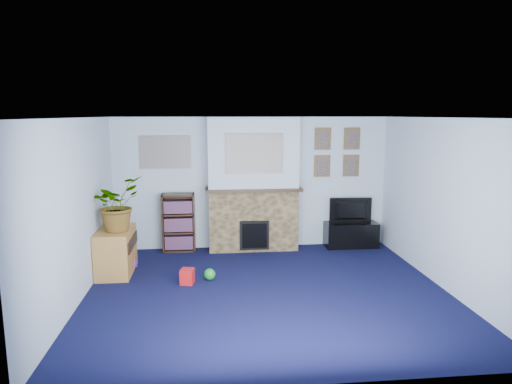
{
  "coord_description": "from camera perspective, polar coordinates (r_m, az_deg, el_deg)",
  "views": [
    {
      "loc": [
        -0.78,
        -5.99,
        2.45
      ],
      "look_at": [
        -0.08,
        0.81,
        1.28
      ],
      "focal_mm": 32.0,
      "sensor_mm": 36.0,
      "label": 1
    }
  ],
  "objects": [
    {
      "name": "mantel_can",
      "position": [
        8.21,
        4.44,
        1.02
      ],
      "size": [
        0.06,
        0.06,
        0.12
      ],
      "primitive_type": "cylinder",
      "color": "red",
      "rests_on": "chimney_breast"
    },
    {
      "name": "floor",
      "position": [
        6.51,
        1.45,
        -12.35
      ],
      "size": [
        5.0,
        4.5,
        0.01
      ],
      "primitive_type": "cube",
      "color": "black",
      "rests_on": "ground"
    },
    {
      "name": "tv_stand",
      "position": [
        8.72,
        11.78,
        -5.26
      ],
      "size": [
        0.97,
        0.41,
        0.46
      ],
      "primitive_type": "cube",
      "color": "black",
      "rests_on": "ground"
    },
    {
      "name": "collage_main",
      "position": [
        7.89,
        -0.21,
        4.86
      ],
      "size": [
        1.0,
        0.03,
        0.68
      ],
      "primitive_type": "cube",
      "color": "gray",
      "rests_on": "chimney_breast"
    },
    {
      "name": "mantel_clock",
      "position": [
        8.11,
        -0.78,
        1.01
      ],
      "size": [
        0.09,
        0.05,
        0.13
      ],
      "primitive_type": "cube",
      "color": "gold",
      "rests_on": "chimney_breast"
    },
    {
      "name": "collage_left",
      "position": [
        8.28,
        -11.26,
        4.91
      ],
      "size": [
        0.9,
        0.03,
        0.58
      ],
      "primitive_type": "cube",
      "color": "gray",
      "rests_on": "wall_back"
    },
    {
      "name": "wall_back",
      "position": [
        8.37,
        -0.49,
        1.14
      ],
      "size": [
        5.0,
        0.04,
        2.4
      ],
      "primitive_type": "cube",
      "color": "silver",
      "rests_on": "ground"
    },
    {
      "name": "toy_tube",
      "position": [
        7.69,
        -15.91,
        -8.68
      ],
      "size": [
        0.34,
        0.15,
        0.19
      ],
      "primitive_type": "cylinder",
      "rotation": [
        0.0,
        1.43,
        0.0
      ],
      "color": "purple",
      "rests_on": "ground"
    },
    {
      "name": "chimney_breast",
      "position": [
        8.17,
        -0.36,
        0.82
      ],
      "size": [
        1.72,
        0.5,
        2.4
      ],
      "color": "brown",
      "rests_on": "ground"
    },
    {
      "name": "portrait_tl",
      "position": [
        8.49,
        8.34,
        6.59
      ],
      "size": [
        0.3,
        0.03,
        0.4
      ],
      "primitive_type": "cube",
      "color": "brown",
      "rests_on": "wall_back"
    },
    {
      "name": "toy_block",
      "position": [
        6.83,
        -8.59,
        -10.41
      ],
      "size": [
        0.22,
        0.22,
        0.22
      ],
      "primitive_type": "cube",
      "rotation": [
        0.0,
        0.0,
        -0.22
      ],
      "color": "red",
      "rests_on": "ground"
    },
    {
      "name": "bookshelf",
      "position": [
        8.34,
        -9.63,
        -3.92
      ],
      "size": [
        0.58,
        0.28,
        1.05
      ],
      "color": "black",
      "rests_on": "ground"
    },
    {
      "name": "portrait_tr",
      "position": [
        8.64,
        11.9,
        6.54
      ],
      "size": [
        0.3,
        0.03,
        0.4
      ],
      "primitive_type": "cube",
      "color": "brown",
      "rests_on": "wall_back"
    },
    {
      "name": "potted_plant",
      "position": [
        7.21,
        -17.08,
        -1.44
      ],
      "size": [
        0.91,
        0.95,
        0.82
      ],
      "primitive_type": "imported",
      "rotation": [
        0.0,
        0.0,
        1.08
      ],
      "color": "#26661E",
      "rests_on": "sideboard"
    },
    {
      "name": "ceiling",
      "position": [
        6.04,
        1.54,
        9.27
      ],
      "size": [
        5.0,
        4.5,
        0.01
      ],
      "primitive_type": "cube",
      "color": "white",
      "rests_on": "wall_back"
    },
    {
      "name": "portrait_br",
      "position": [
        8.68,
        11.79,
        3.24
      ],
      "size": [
        0.3,
        0.03,
        0.4
      ],
      "primitive_type": "cube",
      "color": "brown",
      "rests_on": "wall_back"
    },
    {
      "name": "television",
      "position": [
        8.63,
        11.84,
        -2.28
      ],
      "size": [
        0.79,
        0.15,
        0.45
      ],
      "primitive_type": "imported",
      "rotation": [
        0.0,
        0.0,
        3.09
      ],
      "color": "black",
      "rests_on": "tv_stand"
    },
    {
      "name": "wall_right",
      "position": [
        6.94,
        22.43,
        -1.38
      ],
      "size": [
        0.04,
        4.5,
        2.4
      ],
      "primitive_type": "cube",
      "color": "silver",
      "rests_on": "ground"
    },
    {
      "name": "wall_front",
      "position": [
        4.02,
        5.68,
        -8.42
      ],
      "size": [
        5.0,
        0.04,
        2.4
      ],
      "primitive_type": "cube",
      "color": "silver",
      "rests_on": "ground"
    },
    {
      "name": "mantel_teddy",
      "position": [
        8.08,
        -3.96,
        0.92
      ],
      "size": [
        0.13,
        0.13,
        0.13
      ],
      "primitive_type": "sphere",
      "color": "gray",
      "rests_on": "chimney_breast"
    },
    {
      "name": "wall_left",
      "position": [
        6.35,
        -21.5,
        -2.29
      ],
      "size": [
        0.04,
        4.5,
        2.4
      ],
      "primitive_type": "cube",
      "color": "silver",
      "rests_on": "ground"
    },
    {
      "name": "sideboard",
      "position": [
        7.44,
        -17.1,
        -7.09
      ],
      "size": [
        0.5,
        0.9,
        0.7
      ],
      "primitive_type": "cube",
      "color": "#AD7837",
      "rests_on": "ground"
    },
    {
      "name": "toy_ball",
      "position": [
        6.95,
        -5.81,
        -10.17
      ],
      "size": [
        0.17,
        0.17,
        0.17
      ],
      "primitive_type": "sphere",
      "color": "#198C26",
      "rests_on": "ground"
    },
    {
      "name": "portrait_bl",
      "position": [
        8.53,
        8.26,
        3.24
      ],
      "size": [
        0.3,
        0.03,
        0.4
      ],
      "primitive_type": "cube",
      "color": "brown",
      "rests_on": "wall_back"
    },
    {
      "name": "green_crate",
      "position": [
        7.51,
        -17.48,
        -8.64
      ],
      "size": [
        0.41,
        0.34,
        0.3
      ],
      "primitive_type": "cube",
      "rotation": [
        0.0,
        0.0,
        0.13
      ],
      "color": "#198C26",
      "rests_on": "ground"
    },
    {
      "name": "mantel_candle",
      "position": [
        8.15,
        1.67,
        1.12
      ],
      "size": [
        0.06,
        0.06,
        0.18
      ],
      "primitive_type": "cylinder",
      "color": "#B2BFC6",
      "rests_on": "chimney_breast"
    }
  ]
}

